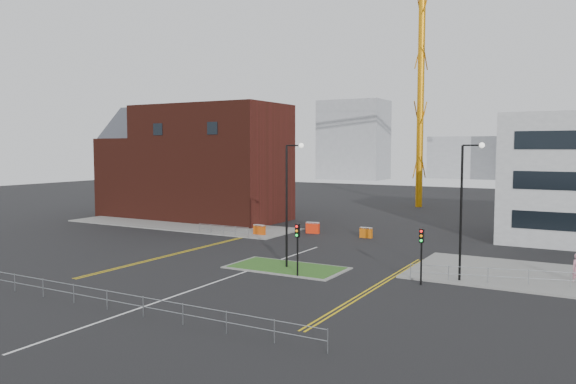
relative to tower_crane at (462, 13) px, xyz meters
The scene contains 24 objects.
ground 63.44m from the tower_crane, 93.32° to the right, with size 200.00×200.00×0.00m, color black.
pavement_left 50.40m from the tower_crane, 123.83° to the right, with size 28.00×8.00×0.12m, color slate.
island_kerb 56.30m from the tower_crane, 91.52° to the right, with size 8.60×4.60×0.08m, color slate.
grass_island 56.29m from the tower_crane, 91.52° to the right, with size 8.00×4.00×0.12m, color #23531B.
brick_building 44.40m from the tower_crane, 132.41° to the right, with size 24.20×10.07×14.24m.
tower_crane is the anchor object (origin of this frame).
streetlamp_island 53.81m from the tower_crane, 91.27° to the right, with size 1.46×0.36×9.18m.
streetlamp_right_near 53.13m from the tower_crane, 76.85° to the right, with size 1.46×0.36×9.18m.
traffic_light_island 56.87m from the tower_crane, 89.21° to the right, with size 0.28×0.33×3.65m.
traffic_light_right 55.77m from the tower_crane, 79.88° to the right, with size 0.28×0.33×3.65m.
railing_front 68.55m from the tower_crane, 93.01° to the right, with size 24.05×0.05×1.10m.
railing_left 49.58m from the tower_crane, 110.25° to the right, with size 6.05×0.05×1.10m.
railing_right 55.62m from the tower_crane, 69.19° to the right, with size 19.05×5.05×1.10m.
centre_line 61.66m from the tower_crane, 93.45° to the right, with size 0.15×30.00×0.01m, color silver.
yellow_left_a 55.95m from the tower_crane, 104.73° to the right, with size 0.12×24.00×0.01m, color gold.
yellow_left_b 55.88m from the tower_crane, 104.39° to the right, with size 0.12×24.00×0.01m, color gold.
yellow_right_a 58.37m from the tower_crane, 83.03° to the right, with size 0.12×20.00×0.01m, color gold.
yellow_right_b 58.40m from the tower_crane, 82.70° to the right, with size 0.12×20.00×0.01m, color gold.
skyline_a 78.53m from the tower_crane, 124.40° to the left, with size 18.00×12.00×22.00m, color gray.
skyline_b 76.25m from the tower_crane, 84.77° to the left, with size 24.00×12.00×16.00m, color gray.
skyline_d 86.87m from the tower_crane, 97.73° to the left, with size 30.00×12.00×12.00m, color gray.
barrier_left 47.30m from the tower_crane, 107.09° to the right, with size 1.35×0.60×1.09m.
barrier_mid 43.40m from the tower_crane, 102.56° to the right, with size 1.44×0.69×1.16m.
barrier_right 42.85m from the tower_crane, 92.47° to the right, with size 1.23×0.42×1.03m.
Camera 1 is at (22.09, -27.29, 8.84)m, focal length 35.00 mm.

